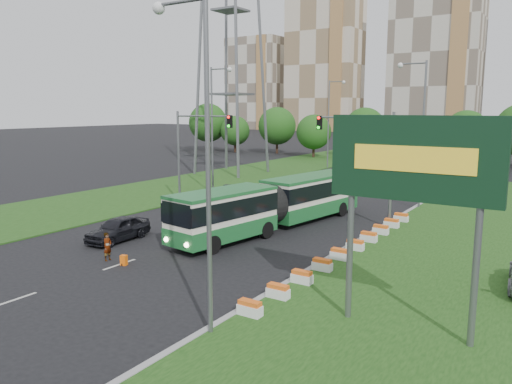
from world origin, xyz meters
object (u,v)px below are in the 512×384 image
Objects in this scene: traffic_mast_median at (369,150)px; car_left_far at (230,193)px; billboard at (413,168)px; pedestrian at (107,246)px; articulated_bus at (274,204)px; car_left_near at (118,229)px; shopping_trolley at (124,260)px; traffic_mast_left at (193,143)px.

car_left_far is at bearing 168.54° from traffic_mast_median.
billboard is 17.22m from pedestrian.
traffic_mast_median reaches higher than articulated_bus.
car_left_near is at bearing -98.21° from car_left_far.
articulated_bus reaches higher than shopping_trolley.
car_left_far is (-21.59, 18.86, -5.52)m from billboard.
traffic_mast_left is at bearing 14.55° from pedestrian.
traffic_mast_left is at bearing 146.45° from billboard.
pedestrian reaches higher than car_left_near.
pedestrian is at bearing -119.32° from traffic_mast_median.
articulated_bus is 11.97m from pedestrian.
car_left_far is 7.19× the size of shopping_trolley.
traffic_mast_median is 15.15m from car_left_far.
articulated_bus is at bearing -138.22° from traffic_mast_median.
traffic_mast_median is 0.46× the size of articulated_bus.
billboard is at bearing -16.28° from shopping_trolley.
traffic_mast_median is at bearing 48.79° from shopping_trolley.
billboard reaches higher than shopping_trolley.
pedestrian is at bearing -99.91° from articulated_bus.
traffic_mast_left reaches higher than articulated_bus.
articulated_bus is 31.84× the size of shopping_trolley.
shopping_trolley is (-14.96, 0.06, -5.89)m from billboard.
shopping_trolley is at bearing -41.46° from car_left_near.
car_left_far is (-2.50, 15.49, -0.12)m from car_left_near.
pedestrian is at bearing 179.33° from billboard.
billboard is 17.68m from traffic_mast_median.
billboard is at bearing -33.72° from articulated_bus.
pedestrian is (-8.88, -15.81, -4.57)m from traffic_mast_median.
car_left_near reaches higher than shopping_trolley.
billboard is 2.04× the size of car_left_far.
traffic_mast_median is 18.33m from shopping_trolley.
traffic_mast_left is 14.65× the size of shopping_trolley.
car_left_near is 8.21× the size of shopping_trolley.
pedestrian is 1.49m from shopping_trolley.
traffic_mast_median is 1.78× the size of car_left_near.
pedestrian reaches higher than car_left_far.
traffic_mast_left is 2.04× the size of car_left_far.
pedestrian is 2.86× the size of shopping_trolley.
pedestrian is at bearing -52.04° from car_left_near.
car_left_far is at bearing 138.85° from billboard.
car_left_near is at bearing -120.13° from articulated_bus.
billboard is at bearing -64.97° from traffic_mast_median.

